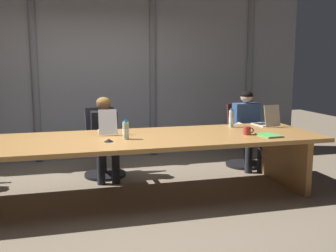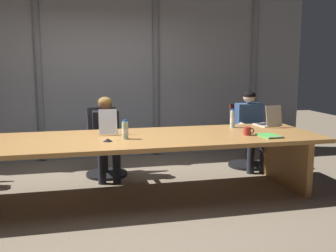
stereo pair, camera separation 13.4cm
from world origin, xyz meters
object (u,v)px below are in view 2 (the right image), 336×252
object	(u,v)px
office_chair_left_mid	(105,150)
conference_mic_left_side	(108,140)
water_bottle_primary	(232,119)
coffee_mug_far	(247,131)
spiral_notepad	(270,136)
laptop_center	(268,122)
person_center	(250,125)
person_left_mid	(107,132)
laptop_left_mid	(108,128)
office_chair_center	(246,143)
water_bottle_secondary	(125,130)

from	to	relation	value
office_chair_left_mid	conference_mic_left_side	xyz separation A→B (m)	(-0.05, -1.26, 0.40)
water_bottle_primary	coffee_mug_far	distance (m)	0.59
spiral_notepad	water_bottle_primary	bearing A→B (deg)	100.02
laptop_center	person_center	bearing A→B (deg)	-5.04
office_chair_left_mid	person_center	bearing A→B (deg)	76.87
person_left_mid	person_center	xyz separation A→B (m)	(2.20, 0.01, 0.02)
coffee_mug_far	laptop_left_mid	bearing A→B (deg)	161.44
office_chair_center	person_left_mid	size ratio (longest dim) A/B	0.84
laptop_center	office_chair_center	world-z (taller)	laptop_center
person_left_mid	conference_mic_left_side	distance (m)	1.11
laptop_center	water_bottle_primary	xyz separation A→B (m)	(-0.53, 0.02, 0.06)
office_chair_left_mid	water_bottle_primary	distance (m)	1.90
office_chair_center	person_center	distance (m)	0.36
office_chair_center	office_chair_left_mid	bearing A→B (deg)	-89.48
water_bottle_secondary	office_chair_left_mid	bearing A→B (deg)	97.68
laptop_center	person_left_mid	size ratio (longest dim) A/B	0.34
person_center	laptop_left_mid	bearing A→B (deg)	-73.35
laptop_left_mid	water_bottle_primary	distance (m)	1.71
laptop_left_mid	office_chair_center	size ratio (longest dim) A/B	0.48
office_chair_left_mid	water_bottle_secondary	world-z (taller)	office_chair_left_mid
coffee_mug_far	conference_mic_left_side	size ratio (longest dim) A/B	1.29
conference_mic_left_side	spiral_notepad	bearing A→B (deg)	-4.41
office_chair_center	person_center	xyz separation A→B (m)	(-0.02, -0.16, 0.32)
coffee_mug_far	office_chair_center	bearing A→B (deg)	65.53
coffee_mug_far	person_left_mid	bearing A→B (deg)	146.30
water_bottle_secondary	coffee_mug_far	size ratio (longest dim) A/B	1.60
office_chair_left_mid	spiral_notepad	size ratio (longest dim) A/B	3.07
laptop_center	office_chair_center	bearing A→B (deg)	-6.75
laptop_center	water_bottle_primary	bearing A→B (deg)	80.80
person_left_mid	person_center	size ratio (longest dim) A/B	0.96
coffee_mug_far	water_bottle_secondary	bearing A→B (deg)	176.24
laptop_left_mid	spiral_notepad	size ratio (longest dim) A/B	1.46
coffee_mug_far	laptop_center	bearing A→B (deg)	44.40
laptop_center	office_chair_center	xyz separation A→B (m)	(-0.00, 0.70, -0.44)
coffee_mug_far	conference_mic_left_side	bearing A→B (deg)	-179.89
laptop_left_mid	office_chair_left_mid	world-z (taller)	laptop_left_mid
laptop_center	water_bottle_primary	size ratio (longest dim) A/B	1.53
laptop_center	coffee_mug_far	world-z (taller)	laptop_center
laptop_left_mid	laptop_center	distance (m)	2.25
office_chair_center	person_left_mid	distance (m)	2.25
laptop_center	office_chair_center	distance (m)	0.83
office_chair_center	water_bottle_primary	distance (m)	1.00
person_center	coffee_mug_far	distance (m)	1.24
person_center	water_bottle_secondary	distance (m)	2.30
person_left_mid	water_bottle_secondary	world-z (taller)	person_left_mid
person_left_mid	spiral_notepad	size ratio (longest dim) A/B	3.61
person_center	water_bottle_primary	distance (m)	0.75
office_chair_center	conference_mic_left_side	size ratio (longest dim) A/B	8.87
laptop_left_mid	water_bottle_primary	world-z (taller)	laptop_left_mid
water_bottle_secondary	conference_mic_left_side	xyz separation A→B (m)	(-0.21, -0.10, -0.09)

